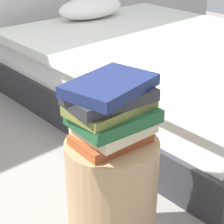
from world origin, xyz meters
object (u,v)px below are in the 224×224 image
Objects in this scene: book_olive at (111,107)px; book_rust at (112,139)px; side_table at (112,196)px; bed at (164,72)px; book_charcoal at (110,97)px; book_forest at (114,117)px; book_cream at (113,127)px; book_navy at (110,85)px.

book_rust is at bearing -68.30° from book_olive.
side_table is 0.25m from book_rust.
book_charcoal is at bearing -145.63° from bed.
side_table is 1.67× the size of book_forest.
side_table is at bearing 97.12° from book_forest.
book_rust is (-0.01, -0.00, 0.25)m from side_table.
bed is 4.53× the size of side_table.
book_cream is at bearing -145.35° from bed.
book_cream is at bearing 60.62° from book_forest.
side_table is 0.33m from book_forest.
book_charcoal is at bearing 148.99° from book_forest.
bed is at bearing 34.32° from book_cream.
book_navy is at bearing 164.27° from side_table.
bed reaches higher than book_forest.
bed is 7.09× the size of book_navy.
bed is 1.36m from side_table.
book_rust is at bearing -74.03° from book_navy.
book_navy is at bearing 134.15° from book_forest.
bed is at bearing 31.46° from side_table.
book_forest is at bearing -29.32° from book_charcoal.
book_navy reaches higher than bed.
book_rust is at bearing -150.24° from book_cream.
side_table is at bearing -155.28° from book_cream.
book_forest is 0.11m from book_navy.
book_cream is at bearing 19.52° from book_charcoal.
book_navy is (-0.02, -0.00, 0.16)m from book_cream.
book_cream is 0.12m from book_charcoal.
book_olive is at bearing 140.36° from book_forest.
book_rust is 0.04m from book_cream.
book_rust is 1.06× the size of book_cream.
bed is 1.38m from book_cream.
book_cream is at bearing 33.24° from book_rust.
book_forest is 0.96× the size of book_charcoal.
bed reaches higher than book_rust.
book_olive reaches higher than book_cream.
book_rust is 0.20m from book_navy.
book_rust is at bearing -145.41° from bed.
book_charcoal is 0.04m from book_navy.
bed is 1.42m from book_olive.
book_rust is 0.86× the size of book_navy.
book_olive is 0.04m from book_charcoal.
bed is 1.43m from book_charcoal.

